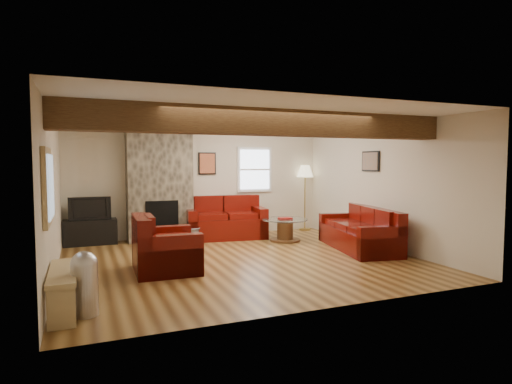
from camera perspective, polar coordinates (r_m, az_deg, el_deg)
room at (r=7.50m, az=-1.94°, el=0.32°), size 8.00×8.00×8.00m
oak_beam at (r=6.35m, az=2.03°, el=9.23°), size 6.00×0.36×0.38m
chimney_breast at (r=9.65m, az=-12.72°, el=0.87°), size 1.40×0.67×2.50m
back_window at (r=10.50m, az=-0.19°, el=3.01°), size 0.90×0.08×1.10m
hatch_window at (r=5.53m, az=-25.96°, el=0.69°), size 0.08×1.00×0.90m
ceiling_dome at (r=8.69m, az=1.58°, el=8.68°), size 0.40×0.40×0.18m
artwork_back at (r=10.11m, az=-6.52°, el=3.80°), size 0.42×0.06×0.52m
artwork_right at (r=9.19m, az=14.98°, el=3.99°), size 0.06×0.55×0.42m
sofa_three at (r=8.77m, az=13.49°, el=-4.75°), size 1.29×2.27×0.83m
loveseat at (r=9.81m, az=-4.12°, el=-3.38°), size 1.89×1.24×0.94m
armchair_red at (r=6.97m, az=-11.91°, el=-6.69°), size 1.00×1.13×0.89m
coffee_table at (r=9.45m, az=3.91°, el=-5.07°), size 0.99×0.99×0.52m
tv_cabinet at (r=9.66m, az=-21.22°, el=-5.00°), size 1.06×0.43×0.53m
television at (r=9.59m, az=-21.29°, el=-2.01°), size 0.83×0.11×0.48m
floor_lamp at (r=10.93m, az=6.57°, el=2.30°), size 0.42×0.42×1.65m
pine_bench at (r=5.56m, az=-24.31°, el=-11.92°), size 0.30×1.28×0.48m
pedal_bin at (r=5.28m, az=-21.89°, el=-11.25°), size 0.32×0.32×0.74m
coal_bucket at (r=9.25m, az=-8.55°, el=-5.74°), size 0.37×0.37×0.34m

